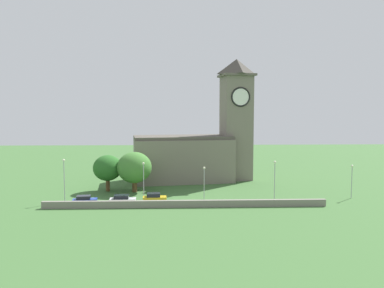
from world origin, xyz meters
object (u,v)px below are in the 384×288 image
tree_riverside_east (108,168)px  car_blue (85,200)px  car_white (122,200)px  streetlamp_east_end (352,176)px  church (201,145)px  car_yellow (154,198)px  streetlamp_west_mid (144,175)px  tree_riverside_west (134,168)px  streetlamp_central (204,177)px  streetlamp_east_mid (275,174)px  streetlamp_west_end (64,174)px

tree_riverside_east → car_blue: bearing=-99.5°
car_white → car_blue: bearing=-179.0°
car_blue → tree_riverside_east: bearing=80.5°
car_blue → car_white: car_white is taller
car_white → streetlamp_east_end: (41.77, 3.26, 3.40)m
church → car_white: 28.23m
tree_riverside_east → church: bearing=30.8°
car_yellow → streetlamp_west_mid: 4.53m
tree_riverside_east → tree_riverside_west: size_ratio=0.91×
car_white → streetlamp_west_mid: size_ratio=0.64×
streetlamp_central → streetlamp_east_mid: (12.64, -1.50, 0.71)m
car_white → streetlamp_west_end: streetlamp_west_end is taller
church → streetlamp_west_mid: church is taller
church → car_white: size_ratio=6.31×
streetlamp_west_end → streetlamp_central: 25.04m
streetlamp_west_mid → car_yellow: bearing=-35.5°
streetlamp_west_end → streetlamp_east_mid: 37.64m
church → streetlamp_west_mid: (-11.40, -20.51, -3.51)m
streetlamp_west_mid → church: bearing=60.9°
tree_riverside_west → streetlamp_east_mid: bearing=-17.4°
streetlamp_west_mid → tree_riverside_east: size_ratio=0.96×
car_blue → streetlamp_west_end: streetlamp_west_end is taller
streetlamp_west_mid → streetlamp_central: 11.02m
streetlamp_west_mid → streetlamp_central: bearing=6.6°
streetlamp_central → tree_riverside_west: bearing=153.6°
car_white → tree_riverside_east: (-4.56, 11.26, 3.85)m
car_white → tree_riverside_west: tree_riverside_west is taller
car_yellow → streetlamp_west_mid: size_ratio=0.60×
church → tree_riverside_east: size_ratio=3.91×
car_yellow → streetlamp_west_mid: (-1.98, 1.41, 3.82)m
car_blue → streetlamp_central: bearing=10.0°
church → streetlamp_central: 19.69m
car_yellow → tree_riverside_east: size_ratio=0.58×
streetlamp_west_mid → tree_riverside_east: 12.02m
streetlamp_east_end → car_white: bearing=-175.5°
streetlamp_east_mid → church: bearing=120.4°
church → tree_riverside_west: 19.05m
church → streetlamp_east_end: size_ratio=4.58×
streetlamp_central → church: bearing=88.6°
streetlamp_west_end → church: bearing=38.8°
tree_riverside_west → car_white: bearing=-95.2°
car_blue → streetlamp_west_end: 6.40m
car_yellow → tree_riverside_west: bearing=115.8°
car_blue → tree_riverside_west: 13.39m
streetlamp_central → tree_riverside_east: bearing=158.0°
tree_riverside_east → car_yellow: bearing=-45.9°
car_yellow → streetlamp_west_mid: streetlamp_west_mid is taller
streetlamp_west_end → streetlamp_west_mid: 14.06m
streetlamp_central → streetlamp_east_mid: streetlamp_east_mid is taller
streetlamp_central → car_blue: bearing=-170.0°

